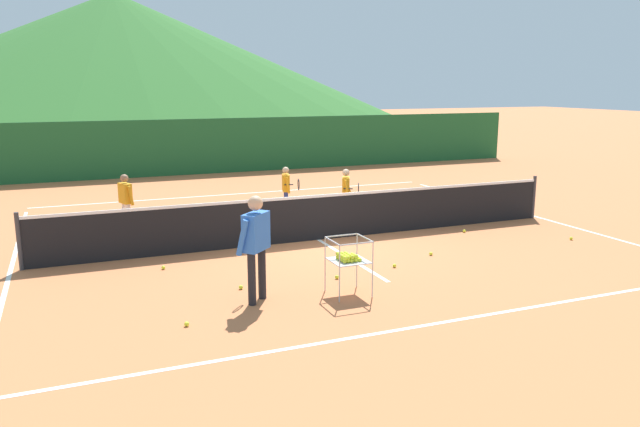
{
  "coord_description": "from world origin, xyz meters",
  "views": [
    {
      "loc": [
        -4.82,
        -11.79,
        3.26
      ],
      "look_at": [
        -0.53,
        -1.37,
        0.88
      ],
      "focal_mm": 34.64,
      "sensor_mm": 36.0,
      "label": 1
    }
  ],
  "objects_px": {
    "student_2": "(346,190)",
    "tennis_ball_4": "(464,231)",
    "tennis_ball_2": "(394,266)",
    "tennis_ball_6": "(241,287)",
    "tennis_net": "(318,217)",
    "instructor": "(256,239)",
    "tennis_ball_7": "(163,268)",
    "student_1": "(286,186)",
    "student_0": "(126,197)",
    "tennis_ball_5": "(337,277)",
    "tennis_ball_1": "(431,254)",
    "ball_cart": "(348,258)",
    "tennis_ball_0": "(571,238)",
    "tennis_ball_3": "(187,324)"
  },
  "relations": [
    {
      "from": "student_2",
      "to": "tennis_ball_4",
      "type": "distance_m",
      "value": 2.96
    },
    {
      "from": "tennis_ball_2",
      "to": "tennis_ball_6",
      "type": "height_order",
      "value": "same"
    },
    {
      "from": "tennis_ball_2",
      "to": "tennis_ball_4",
      "type": "relative_size",
      "value": 1.0
    },
    {
      "from": "tennis_net",
      "to": "instructor",
      "type": "relative_size",
      "value": 7.03
    },
    {
      "from": "tennis_ball_4",
      "to": "tennis_ball_7",
      "type": "bearing_deg",
      "value": -177.5
    },
    {
      "from": "student_1",
      "to": "tennis_ball_4",
      "type": "relative_size",
      "value": 17.9
    },
    {
      "from": "student_0",
      "to": "tennis_ball_2",
      "type": "bearing_deg",
      "value": -49.01
    },
    {
      "from": "tennis_ball_5",
      "to": "tennis_ball_6",
      "type": "relative_size",
      "value": 1.0
    },
    {
      "from": "student_0",
      "to": "tennis_ball_2",
      "type": "xyz_separation_m",
      "value": [
        4.18,
        -4.81,
        -0.74
      ]
    },
    {
      "from": "student_2",
      "to": "tennis_ball_1",
      "type": "bearing_deg",
      "value": -86.41
    },
    {
      "from": "ball_cart",
      "to": "tennis_ball_1",
      "type": "relative_size",
      "value": 13.22
    },
    {
      "from": "student_2",
      "to": "tennis_ball_5",
      "type": "bearing_deg",
      "value": -116.76
    },
    {
      "from": "student_2",
      "to": "tennis_ball_6",
      "type": "distance_m",
      "value": 5.51
    },
    {
      "from": "instructor",
      "to": "tennis_ball_7",
      "type": "bearing_deg",
      "value": 115.8
    },
    {
      "from": "tennis_ball_2",
      "to": "tennis_ball_6",
      "type": "relative_size",
      "value": 1.0
    },
    {
      "from": "tennis_ball_4",
      "to": "student_0",
      "type": "bearing_deg",
      "value": 156.27
    },
    {
      "from": "student_2",
      "to": "tennis_ball_0",
      "type": "xyz_separation_m",
      "value": [
        3.63,
        -3.55,
        -0.72
      ]
    },
    {
      "from": "tennis_ball_3",
      "to": "tennis_ball_7",
      "type": "relative_size",
      "value": 1.0
    },
    {
      "from": "student_2",
      "to": "tennis_ball_7",
      "type": "relative_size",
      "value": 18.53
    },
    {
      "from": "tennis_net",
      "to": "student_1",
      "type": "height_order",
      "value": "student_1"
    },
    {
      "from": "tennis_ball_1",
      "to": "tennis_ball_2",
      "type": "height_order",
      "value": "same"
    },
    {
      "from": "student_2",
      "to": "tennis_ball_5",
      "type": "distance_m",
      "value": 4.65
    },
    {
      "from": "tennis_ball_2",
      "to": "tennis_ball_0",
      "type": "bearing_deg",
      "value": 4.27
    },
    {
      "from": "ball_cart",
      "to": "tennis_ball_3",
      "type": "distance_m",
      "value": 2.68
    },
    {
      "from": "student_1",
      "to": "student_2",
      "type": "height_order",
      "value": "student_2"
    },
    {
      "from": "instructor",
      "to": "tennis_ball_0",
      "type": "height_order",
      "value": "instructor"
    },
    {
      "from": "tennis_ball_1",
      "to": "tennis_ball_6",
      "type": "relative_size",
      "value": 1.0
    },
    {
      "from": "tennis_net",
      "to": "ball_cart",
      "type": "relative_size",
      "value": 12.82
    },
    {
      "from": "tennis_ball_6",
      "to": "student_0",
      "type": "bearing_deg",
      "value": 104.69
    },
    {
      "from": "tennis_ball_5",
      "to": "tennis_ball_1",
      "type": "bearing_deg",
      "value": 15.97
    },
    {
      "from": "student_2",
      "to": "ball_cart",
      "type": "relative_size",
      "value": 1.4
    },
    {
      "from": "tennis_ball_2",
      "to": "instructor",
      "type": "bearing_deg",
      "value": -164.96
    },
    {
      "from": "tennis_ball_1",
      "to": "tennis_ball_4",
      "type": "distance_m",
      "value": 2.16
    },
    {
      "from": "student_2",
      "to": "tennis_ball_6",
      "type": "bearing_deg",
      "value": -132.94
    },
    {
      "from": "tennis_ball_1",
      "to": "tennis_ball_6",
      "type": "height_order",
      "value": "same"
    },
    {
      "from": "tennis_net",
      "to": "tennis_ball_5",
      "type": "height_order",
      "value": "tennis_net"
    },
    {
      "from": "instructor",
      "to": "student_0",
      "type": "relative_size",
      "value": 1.27
    },
    {
      "from": "student_2",
      "to": "tennis_ball_3",
      "type": "relative_size",
      "value": 18.53
    },
    {
      "from": "tennis_ball_0",
      "to": "tennis_ball_2",
      "type": "relative_size",
      "value": 1.0
    },
    {
      "from": "student_1",
      "to": "tennis_ball_6",
      "type": "relative_size",
      "value": 17.9
    },
    {
      "from": "tennis_ball_7",
      "to": "tennis_ball_5",
      "type": "bearing_deg",
      "value": -32.54
    },
    {
      "from": "tennis_ball_3",
      "to": "tennis_ball_4",
      "type": "bearing_deg",
      "value": 24.77
    },
    {
      "from": "tennis_net",
      "to": "instructor",
      "type": "distance_m",
      "value": 3.93
    },
    {
      "from": "tennis_ball_2",
      "to": "tennis_ball_7",
      "type": "relative_size",
      "value": 1.0
    },
    {
      "from": "student_0",
      "to": "tennis_ball_6",
      "type": "relative_size",
      "value": 18.94
    },
    {
      "from": "instructor",
      "to": "tennis_ball_3",
      "type": "relative_size",
      "value": 24.13
    },
    {
      "from": "student_0",
      "to": "tennis_ball_6",
      "type": "bearing_deg",
      "value": -75.31
    },
    {
      "from": "tennis_net",
      "to": "tennis_ball_4",
      "type": "distance_m",
      "value": 3.36
    },
    {
      "from": "instructor",
      "to": "student_1",
      "type": "distance_m",
      "value": 6.4
    },
    {
      "from": "ball_cart",
      "to": "tennis_ball_7",
      "type": "relative_size",
      "value": 13.22
    }
  ]
}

